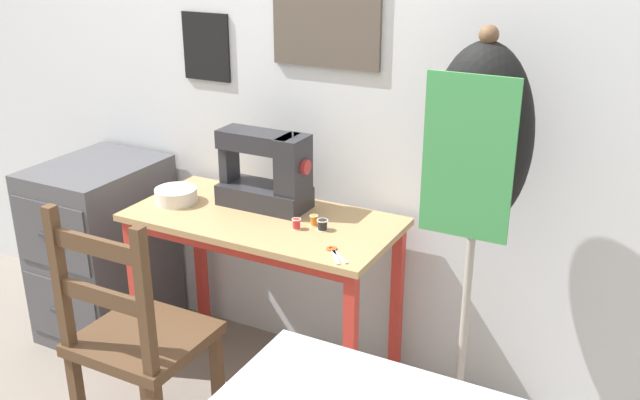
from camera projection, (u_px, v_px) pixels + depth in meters
name	position (u px, v px, depth m)	size (l,w,h in m)	color
wall_back	(302.00, 48.00, 2.69)	(10.00, 0.07, 2.55)	silver
sewing_table	(262.00, 242.00, 2.66)	(1.01, 0.49, 0.70)	tan
sewing_machine	(269.00, 173.00, 2.68)	(0.36, 0.16, 0.32)	#28282D
fabric_bowl	(176.00, 195.00, 2.76)	(0.16, 0.16, 0.06)	silver
scissors	(334.00, 252.00, 2.35)	(0.11, 0.12, 0.01)	silver
thread_spool_near_machine	(296.00, 224.00, 2.52)	(0.03, 0.03, 0.04)	red
thread_spool_mid_table	(314.00, 221.00, 2.55)	(0.03, 0.03, 0.04)	orange
thread_spool_far_edge	(323.00, 225.00, 2.51)	(0.04, 0.04, 0.04)	black
wooden_chair	(138.00, 341.00, 2.33)	(0.40, 0.38, 0.93)	#513823
filing_cabinet	(104.00, 249.00, 3.11)	(0.42, 0.56, 0.78)	#4C4C51
dress_form	(478.00, 161.00, 2.23)	(0.33, 0.32, 1.44)	#846647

